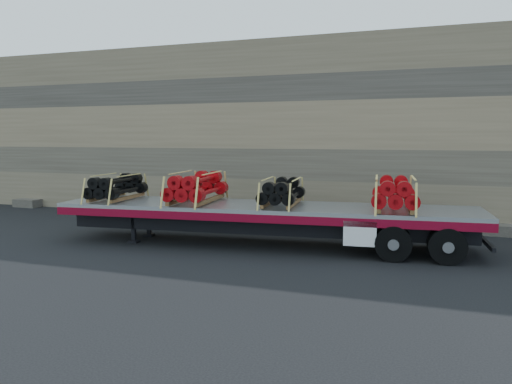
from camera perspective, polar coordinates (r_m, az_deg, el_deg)
ground at (r=14.66m, az=-0.28°, el=-6.52°), size 120.00×120.00×0.00m
rock_wall at (r=20.52m, az=6.03°, el=6.95°), size 44.00×3.00×7.00m
trailer at (r=14.98m, az=0.89°, el=-3.82°), size 12.61×3.67×1.24m
bundle_front at (r=16.61m, az=-15.62°, el=0.46°), size 1.32×2.29×0.78m
bundle_midfront at (r=15.44m, az=-6.80°, el=0.44°), size 1.51×2.63×0.89m
bundle_midrear at (r=14.72m, az=2.98°, el=-0.07°), size 1.28×2.23×0.76m
bundle_rear at (r=14.46m, az=15.54°, el=-0.21°), size 1.46×2.53×0.86m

